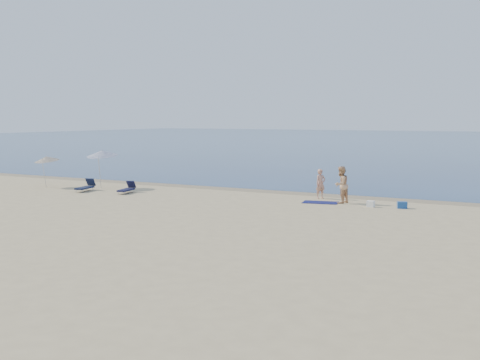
# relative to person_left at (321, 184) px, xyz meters

# --- Properties ---
(ground) EXTENTS (160.00, 160.00, 0.00)m
(ground) POSITION_rel_person_left_xyz_m (-3.20, -17.90, -0.81)
(ground) COLOR tan
(ground) RESTS_ON ground
(sea) EXTENTS (240.00, 160.00, 0.01)m
(sea) POSITION_rel_person_left_xyz_m (-3.20, 82.10, -0.81)
(sea) COLOR navy
(sea) RESTS_ON ground
(wet_sand_strip) EXTENTS (240.00, 1.60, 0.00)m
(wet_sand_strip) POSITION_rel_person_left_xyz_m (-3.20, 1.50, -0.81)
(wet_sand_strip) COLOR #847254
(wet_sand_strip) RESTS_ON ground
(person_left) EXTENTS (0.66, 0.71, 1.62)m
(person_left) POSITION_rel_person_left_xyz_m (0.00, 0.00, 0.00)
(person_left) COLOR tan
(person_left) RESTS_ON ground
(person_right) EXTENTS (0.93, 1.08, 1.93)m
(person_right) POSITION_rel_person_left_xyz_m (1.57, -1.22, 0.15)
(person_right) COLOR tan
(person_right) RESTS_ON ground
(beach_towel) EXTENTS (1.97, 1.33, 0.03)m
(beach_towel) POSITION_rel_person_left_xyz_m (0.59, -1.56, -0.80)
(beach_towel) COLOR #0E1147
(beach_towel) RESTS_ON ground
(white_bag) EXTENTS (0.36, 0.31, 0.31)m
(white_bag) POSITION_rel_person_left_xyz_m (3.32, -1.79, -0.66)
(white_bag) COLOR white
(white_bag) RESTS_ON ground
(blue_cooler) EXTENTS (0.56, 0.48, 0.33)m
(blue_cooler) POSITION_rel_person_left_xyz_m (4.80, -1.50, -0.65)
(blue_cooler) COLOR #1B4A94
(blue_cooler) RESTS_ON ground
(umbrella_near) EXTENTS (2.13, 2.16, 2.53)m
(umbrella_near) POSITION_rel_person_left_xyz_m (-13.87, -1.82, 1.38)
(umbrella_near) COLOR silver
(umbrella_near) RESTS_ON ground
(umbrella_far) EXTENTS (1.90, 1.92, 2.11)m
(umbrella_far) POSITION_rel_person_left_xyz_m (-17.39, -3.04, 1.00)
(umbrella_far) COLOR silver
(umbrella_far) RESTS_ON ground
(lounger_left) EXTENTS (0.90, 1.74, 0.73)m
(lounger_left) POSITION_rel_person_left_xyz_m (-13.67, -3.58, -0.54)
(lounger_left) COLOR #151D3A
(lounger_left) RESTS_ON ground
(lounger_right) EXTENTS (0.82, 1.63, 0.69)m
(lounger_right) POSITION_rel_person_left_xyz_m (-10.88, -3.16, -0.56)
(lounger_right) COLOR #131636
(lounger_right) RESTS_ON ground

